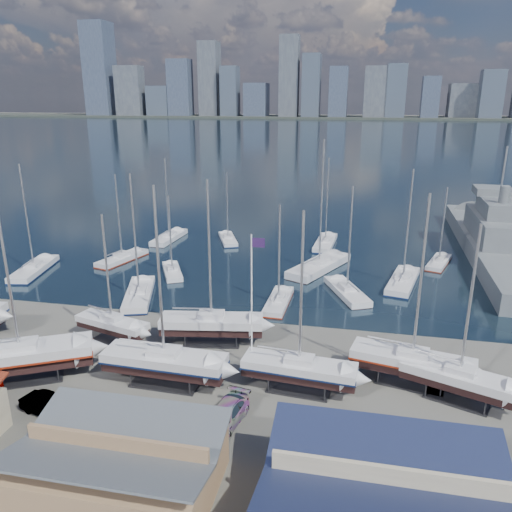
# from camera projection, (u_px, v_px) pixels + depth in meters

# --- Properties ---
(ground) EXTENTS (1400.00, 1400.00, 0.00)m
(ground) POSITION_uv_depth(u_px,v_px,m) (199.00, 364.00, 46.24)
(ground) COLOR #605E59
(ground) RESTS_ON ground
(water) EXTENTS (1400.00, 600.00, 0.40)m
(water) POSITION_uv_depth(u_px,v_px,m) (341.00, 134.00, 335.53)
(water) COLOR #192B3A
(water) RESTS_ON ground
(far_shore) EXTENTS (1400.00, 80.00, 2.20)m
(far_shore) POSITION_uv_depth(u_px,v_px,m) (351.00, 117.00, 577.74)
(far_shore) COLOR #2D332D
(far_shore) RESTS_ON ground
(skyline) EXTENTS (639.14, 43.80, 107.69)m
(skyline) POSITION_uv_depth(u_px,v_px,m) (345.00, 83.00, 561.87)
(skyline) COLOR #475166
(skyline) RESTS_ON far_shore
(shed_grey) EXTENTS (12.60, 8.40, 4.17)m
(shed_grey) POSITION_uv_depth(u_px,v_px,m) (118.00, 462.00, 30.66)
(shed_grey) COLOR #8C6B4C
(shed_grey) RESTS_ON ground
(shed_blue) EXTENTS (13.65, 9.45, 4.71)m
(shed_blue) POSITION_uv_depth(u_px,v_px,m) (386.00, 499.00, 27.50)
(shed_blue) COLOR #BFB293
(shed_blue) RESTS_ON ground
(sailboat_cradle_1) EXTENTS (12.15, 8.56, 19.10)m
(sailboat_cradle_1) POSITION_uv_depth(u_px,v_px,m) (21.00, 356.00, 43.03)
(sailboat_cradle_1) COLOR #2D2D33
(sailboat_cradle_1) RESTS_ON ground
(sailboat_cradle_2) EXTENTS (8.22, 4.28, 13.15)m
(sailboat_cradle_2) POSITION_uv_depth(u_px,v_px,m) (112.00, 324.00, 49.90)
(sailboat_cradle_2) COLOR #2D2D33
(sailboat_cradle_2) RESTS_ON ground
(sailboat_cradle_3) EXTENTS (10.82, 3.38, 17.23)m
(sailboat_cradle_3) POSITION_uv_depth(u_px,v_px,m) (165.00, 362.00, 42.38)
(sailboat_cradle_3) COLOR #2D2D33
(sailboat_cradle_3) RESTS_ON ground
(sailboat_cradle_4) EXTENTS (10.44, 4.45, 16.48)m
(sailboat_cradle_4) POSITION_uv_depth(u_px,v_px,m) (212.00, 324.00, 49.57)
(sailboat_cradle_4) COLOR #2D2D33
(sailboat_cradle_4) RESTS_ON ground
(sailboat_cradle_5) EXTENTS (9.76, 3.52, 15.49)m
(sailboat_cradle_5) POSITION_uv_depth(u_px,v_px,m) (299.00, 369.00, 41.43)
(sailboat_cradle_5) COLOR #2D2D33
(sailboat_cradle_5) RESTS_ON ground
(sailboat_cradle_6) EXTENTS (10.68, 4.99, 16.60)m
(sailboat_cradle_6) POSITION_uv_depth(u_px,v_px,m) (412.00, 362.00, 42.38)
(sailboat_cradle_6) COLOR #2D2D33
(sailboat_cradle_6) RESTS_ON ground
(sailboat_cradle_7) EXTENTS (9.34, 5.68, 14.85)m
(sailboat_cradle_7) POSITION_uv_depth(u_px,v_px,m) (459.00, 379.00, 40.01)
(sailboat_cradle_7) COLOR #2D2D33
(sailboat_cradle_7) RESTS_ON ground
(sailboat_moored_0) EXTENTS (4.84, 11.01, 15.91)m
(sailboat_moored_0) POSITION_uv_depth(u_px,v_px,m) (34.00, 270.00, 70.23)
(sailboat_moored_0) COLOR black
(sailboat_moored_0) RESTS_ON water
(sailboat_moored_1) EXTENTS (5.09, 9.52, 13.70)m
(sailboat_moored_1) POSITION_uv_depth(u_px,v_px,m) (122.00, 259.00, 75.04)
(sailboat_moored_1) COLOR black
(sailboat_moored_1) RESTS_ON water
(sailboat_moored_2) EXTENTS (3.45, 9.92, 14.71)m
(sailboat_moored_2) POSITION_uv_depth(u_px,v_px,m) (169.00, 238.00, 86.08)
(sailboat_moored_2) COLOR black
(sailboat_moored_2) RESTS_ON water
(sailboat_moored_3) EXTENTS (6.14, 11.13, 16.03)m
(sailboat_moored_3) POSITION_uv_depth(u_px,v_px,m) (139.00, 296.00, 61.21)
(sailboat_moored_3) COLOR black
(sailboat_moored_3) RESTS_ON water
(sailboat_moored_4) EXTENTS (5.36, 7.84, 11.61)m
(sailboat_moored_4) POSITION_uv_depth(u_px,v_px,m) (172.00, 272.00, 69.52)
(sailboat_moored_4) COLOR black
(sailboat_moored_4) RESTS_ON water
(sailboat_moored_5) EXTENTS (5.29, 8.51, 12.34)m
(sailboat_moored_5) POSITION_uv_depth(u_px,v_px,m) (228.00, 240.00, 85.20)
(sailboat_moored_5) COLOR black
(sailboat_moored_5) RESTS_ON water
(sailboat_moored_6) EXTENTS (2.58, 8.53, 12.67)m
(sailboat_moored_6) POSITION_uv_depth(u_px,v_px,m) (279.00, 302.00, 59.30)
(sailboat_moored_6) COLOR black
(sailboat_moored_6) RESTS_ON water
(sailboat_moored_7) EXTENTS (8.58, 13.02, 19.19)m
(sailboat_moored_7) POSITION_uv_depth(u_px,v_px,m) (319.00, 268.00, 71.20)
(sailboat_moored_7) COLOR black
(sailboat_moored_7) RESTS_ON water
(sailboat_moored_8) EXTENTS (3.51, 10.30, 15.14)m
(sailboat_moored_8) POSITION_uv_depth(u_px,v_px,m) (325.00, 244.00, 82.81)
(sailboat_moored_8) COLOR black
(sailboat_moored_8) RESTS_ON water
(sailboat_moored_9) EXTENTS (6.27, 9.73, 14.30)m
(sailboat_moored_9) POSITION_uv_depth(u_px,v_px,m) (347.00, 292.00, 62.24)
(sailboat_moored_9) COLOR black
(sailboat_moored_9) RESTS_ON water
(sailboat_moored_10) EXTENTS (5.31, 11.02, 15.88)m
(sailboat_moored_10) POSITION_uv_depth(u_px,v_px,m) (403.00, 283.00, 65.56)
(sailboat_moored_10) COLOR black
(sailboat_moored_10) RESTS_ON water
(sailboat_moored_11) EXTENTS (4.73, 8.35, 12.04)m
(sailboat_moored_11) POSITION_uv_depth(u_px,v_px,m) (439.00, 263.00, 73.35)
(sailboat_moored_11) COLOR black
(sailboat_moored_11) RESTS_ON water
(naval_ship_east) EXTENTS (9.46, 50.02, 18.48)m
(naval_ship_east) POSITION_uv_depth(u_px,v_px,m) (492.00, 244.00, 77.83)
(naval_ship_east) COLOR slate
(naval_ship_east) RESTS_ON water
(car_b) EXTENTS (4.89, 2.69, 1.53)m
(car_b) POSITION_uv_depth(u_px,v_px,m) (48.00, 405.00, 38.71)
(car_b) COLOR gray
(car_b) RESTS_ON ground
(car_c) EXTENTS (3.56, 5.90, 1.53)m
(car_c) POSITION_uv_depth(u_px,v_px,m) (136.00, 422.00, 36.67)
(car_c) COLOR gray
(car_c) RESTS_ON ground
(car_d) EXTENTS (3.27, 5.92, 1.63)m
(car_d) POSITION_uv_depth(u_px,v_px,m) (225.00, 415.00, 37.42)
(car_d) COLOR gray
(car_d) RESTS_ON ground
(flagpole) EXTENTS (1.15, 0.12, 13.11)m
(flagpole) POSITION_uv_depth(u_px,v_px,m) (253.00, 298.00, 41.50)
(flagpole) COLOR white
(flagpole) RESTS_ON ground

